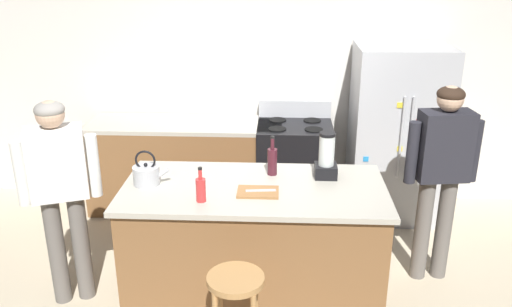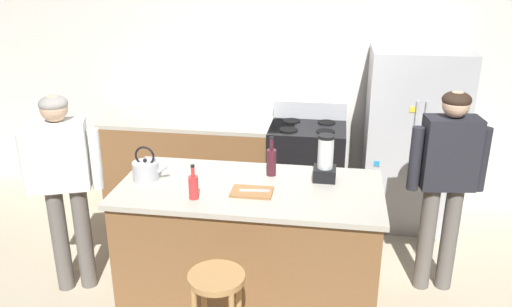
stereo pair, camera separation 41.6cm
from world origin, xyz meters
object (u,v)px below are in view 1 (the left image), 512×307
Objects in this scene: refrigerator at (397,134)px; chef_knife at (261,190)px; kitchen_island at (254,242)px; bottle_soda at (201,189)px; bar_stool at (236,299)px; person_by_sink_right at (441,166)px; cutting_board at (258,192)px; person_by_island_left at (60,185)px; bottle_wine at (272,161)px; blender_appliance at (326,158)px; tea_kettle at (147,174)px; stove_range at (294,168)px.

refrigerator is 2.08m from chef_knife.
bottle_soda reaches higher than kitchen_island.
kitchen_island is 2.74× the size of bar_stool.
cutting_board is at bearing -162.25° from person_by_sink_right.
person_by_island_left is 5.14× the size of bottle_wine.
bottle_wine is at bearing 75.10° from cutting_board.
blender_appliance reaches higher than cutting_board.
chef_knife reaches higher than bar_stool.
refrigerator is (1.36, 1.50, 0.40)m from kitchen_island.
person_by_sink_right reaches higher than tea_kettle.
person_by_island_left is 1.08m from bottle_soda.
bottle_soda reaches higher than stove_range.
bottle_wine is at bearing 71.92° from chef_knife.
person_by_island_left is 1.48m from chef_knife.
bottle_wine is at bearing 79.45° from bar_stool.
blender_appliance is 1.14× the size of bottle_wine.
bar_stool is at bearing -142.58° from person_by_sink_right.
stove_range is 4.42× the size of bottle_soda.
chef_knife is at bearing -162.02° from person_by_sink_right.
person_by_sink_right reaches higher than bottle_soda.
bar_stool is 1.99× the size of blender_appliance.
blender_appliance reaches higher than stove_range.
person_by_island_left is 0.98× the size of person_by_sink_right.
cutting_board is at bearing -8.65° from tea_kettle.
blender_appliance is 1.20× the size of cutting_board.
person_by_sink_right is at bearing 13.10° from kitchen_island.
person_by_island_left is at bearing -137.10° from stove_range.
bottle_wine is 1.44× the size of chef_knife.
kitchen_island is at bearing 106.59° from cutting_board.
chef_knife is (-0.49, -0.33, -0.13)m from blender_appliance.
kitchen_island is 5.45× the size of blender_appliance.
blender_appliance is at bearing 32.78° from cutting_board.
kitchen_island is 0.86m from blender_appliance.
tea_kettle reaches higher than chef_knife.
refrigerator is 5.86× the size of cutting_board.
person_by_sink_right is 1.48m from chef_knife.
bottle_wine is at bearing 13.78° from tea_kettle.
person_by_sink_right is at bearing -46.37° from stove_range.
refrigerator is 1.06× the size of person_by_sink_right.
chef_knife is at bearing -101.88° from bottle_wine.
cutting_board is at bearing -129.25° from refrigerator.
tea_kettle reaches higher than bar_stool.
refrigerator is at bearing 30.10° from person_by_island_left.
cutting_board is (-1.43, -0.46, -0.04)m from person_by_sink_right.
blender_appliance is (0.55, 0.21, 0.63)m from kitchen_island.
person_by_island_left is 7.38× the size of chef_knife.
tea_kettle is at bearing -127.08° from stove_range.
blender_appliance is 0.42m from bottle_wine.
kitchen_island is 2.06m from refrigerator.
bottle_wine is at bearing 12.81° from person_by_island_left.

